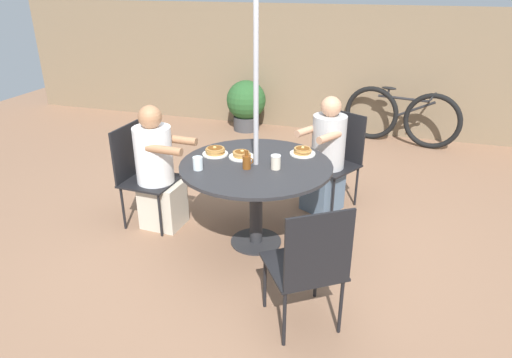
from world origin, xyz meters
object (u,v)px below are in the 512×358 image
syrup_bottle (247,162)px  coffee_cup (276,162)px  patio_table (256,177)px  pancake_plate_a (242,155)px  diner_north (326,159)px  patio_chair_east (140,171)px  patio_chair_south (309,263)px  drinking_glass_a (198,163)px  bicycle (401,116)px  diner_east (158,173)px  pancake_plate_c (303,152)px  pancake_plate_b (215,151)px  potted_shrub (246,103)px  patio_chair_north (337,155)px

syrup_bottle → coffee_cup: (0.22, 0.06, -0.00)m
patio_table → pancake_plate_a: bearing=147.2°
diner_north → patio_chair_east: size_ratio=1.22×
patio_chair_south → drinking_glass_a: (-1.04, 0.69, 0.28)m
bicycle → drinking_glass_a: bearing=-103.1°
patio_chair_east → diner_east: size_ratio=0.81×
patio_table → patio_chair_south: size_ratio=1.34×
pancake_plate_c → pancake_plate_b: bearing=-162.3°
patio_chair_east → pancake_plate_b: size_ratio=4.25×
patio_table → potted_shrub: bearing=109.8°
syrup_bottle → drinking_glass_a: size_ratio=1.48×
diner_north → drinking_glass_a: (-0.86, -1.07, 0.27)m
pancake_plate_a → potted_shrub: pancake_plate_a is taller
pancake_plate_c → bicycle: (0.82, 2.73, -0.38)m
pancake_plate_a → patio_chair_south: bearing=-52.4°
diner_east → patio_chair_south: 1.86m
potted_shrub → patio_chair_south: bearing=-66.5°
pancake_plate_b → syrup_bottle: size_ratio=1.43×
syrup_bottle → potted_shrub: (-1.04, 3.13, -0.40)m
patio_chair_north → patio_chair_east: (-1.67, -0.93, 0.00)m
diner_north → potted_shrub: 2.68m
pancake_plate_b → patio_table: bearing=-14.1°
patio_chair_east → syrup_bottle: 1.13m
patio_chair_north → potted_shrub: patio_chair_north is taller
patio_chair_east → pancake_plate_a: patio_chair_east is taller
pancake_plate_a → coffee_cup: size_ratio=1.93×
pancake_plate_b → patio_chair_east: bearing=-176.6°
diner_east → pancake_plate_c: size_ratio=5.22×
diner_north → pancake_plate_a: size_ratio=5.19×
pancake_plate_a → syrup_bottle: syrup_bottle is taller
patio_table → coffee_cup: coffee_cup is taller
patio_table → bicycle: 3.28m
patio_chair_south → bicycle: (0.50, 3.99, -0.14)m
pancake_plate_b → bicycle: (1.53, 2.96, -0.39)m
coffee_cup → bicycle: 3.28m
patio_chair_east → pancake_plate_b: (0.73, 0.04, 0.25)m
patio_chair_east → pancake_plate_c: (1.44, 0.27, 0.25)m
diner_north → potted_shrub: diner_north is taller
patio_chair_east → bicycle: bearing=145.9°
diner_east → syrup_bottle: diner_east is taller
patio_chair_east → bicycle: (2.26, 3.01, -0.14)m
patio_table → pancake_plate_a: size_ratio=5.71×
bicycle → diner_east: bearing=-112.7°
syrup_bottle → potted_shrub: bearing=108.4°
pancake_plate_b → potted_shrub: pancake_plate_b is taller
pancake_plate_b → coffee_cup: bearing=-14.5°
pancake_plate_a → drinking_glass_a: 0.43m
patio_chair_north → pancake_plate_b: (-0.94, -0.89, 0.25)m
drinking_glass_a → bicycle: size_ratio=0.07×
drinking_glass_a → patio_chair_north: bearing=52.4°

